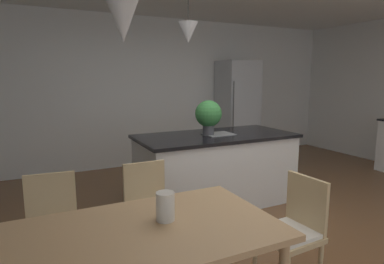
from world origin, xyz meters
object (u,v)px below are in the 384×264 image
object	(u,v)px
chair_far_right	(150,209)
potted_plant_on_island	(208,115)
chair_kitchen_end	(293,229)
kitchen_island	(216,168)
dining_table	(131,243)
vase_on_dining_table	(165,206)
refrigerator	(237,110)
chair_far_left	(52,227)

from	to	relation	value
chair_far_right	potted_plant_on_island	world-z (taller)	potted_plant_on_island
chair_far_right	chair_kitchen_end	world-z (taller)	same
kitchen_island	potted_plant_on_island	size ratio (longest dim) A/B	4.58
dining_table	vase_on_dining_table	size ratio (longest dim) A/B	9.74
refrigerator	potted_plant_on_island	size ratio (longest dim) A/B	4.43
refrigerator	potted_plant_on_island	world-z (taller)	refrigerator
kitchen_island	refrigerator	distance (m)	2.56
dining_table	vase_on_dining_table	bearing A→B (deg)	14.09
chair_kitchen_end	refrigerator	world-z (taller)	refrigerator
dining_table	chair_kitchen_end	bearing A→B (deg)	0.12
refrigerator	vase_on_dining_table	world-z (taller)	refrigerator
chair_far_left	refrigerator	bearing A→B (deg)	38.26
chair_far_right	refrigerator	world-z (taller)	refrigerator
dining_table	potted_plant_on_island	size ratio (longest dim) A/B	4.03
chair_far_right	refrigerator	distance (m)	4.05
kitchen_island	refrigerator	world-z (taller)	refrigerator
refrigerator	potted_plant_on_island	bearing A→B (deg)	-132.01
chair_far_right	potted_plant_on_island	bearing A→B (deg)	40.33
potted_plant_on_island	vase_on_dining_table	world-z (taller)	potted_plant_on_island
chair_far_right	kitchen_island	distance (m)	1.53
potted_plant_on_island	chair_far_right	bearing A→B (deg)	-139.67
dining_table	chair_far_left	bearing A→B (deg)	114.91
chair_far_right	vase_on_dining_table	xyz separation A→B (m)	(-0.16, -0.79, 0.35)
chair_kitchen_end	kitchen_island	bearing A→B (deg)	78.63
chair_kitchen_end	chair_far_left	size ratio (longest dim) A/B	1.00
chair_far_left	vase_on_dining_table	distance (m)	1.07
kitchen_island	vase_on_dining_table	xyz separation A→B (m)	(-1.37, -1.72, 0.36)
refrigerator	vase_on_dining_table	size ratio (longest dim) A/B	10.71
dining_table	potted_plant_on_island	bearing A→B (deg)	49.93
dining_table	potted_plant_on_island	xyz separation A→B (m)	(1.50, 1.78, 0.50)
chair_far_right	refrigerator	xyz separation A→B (m)	(2.83, 2.85, 0.50)
dining_table	kitchen_island	distance (m)	2.41
chair_kitchen_end	kitchen_island	distance (m)	1.81
chair_far_left	potted_plant_on_island	distance (m)	2.22
vase_on_dining_table	chair_kitchen_end	bearing A→B (deg)	-3.22
refrigerator	vase_on_dining_table	distance (m)	4.71
chair_kitchen_end	potted_plant_on_island	xyz separation A→B (m)	(0.25, 1.78, 0.68)
dining_table	kitchen_island	size ratio (longest dim) A/B	0.88
kitchen_island	vase_on_dining_table	distance (m)	2.23
dining_table	vase_on_dining_table	world-z (taller)	vase_on_dining_table
chair_far_right	potted_plant_on_island	distance (m)	1.60
kitchen_island	vase_on_dining_table	world-z (taller)	vase_on_dining_table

